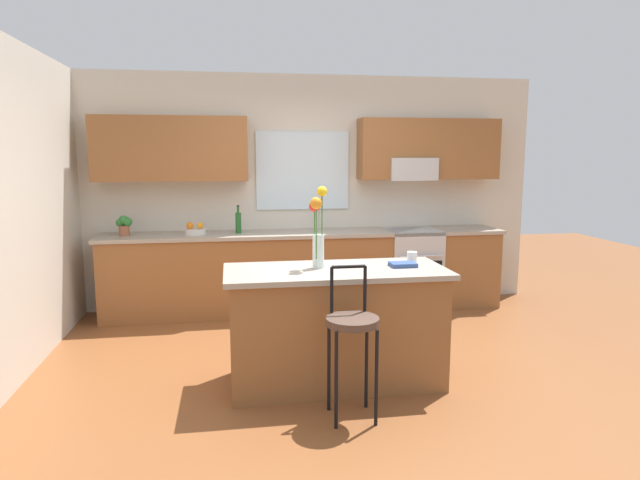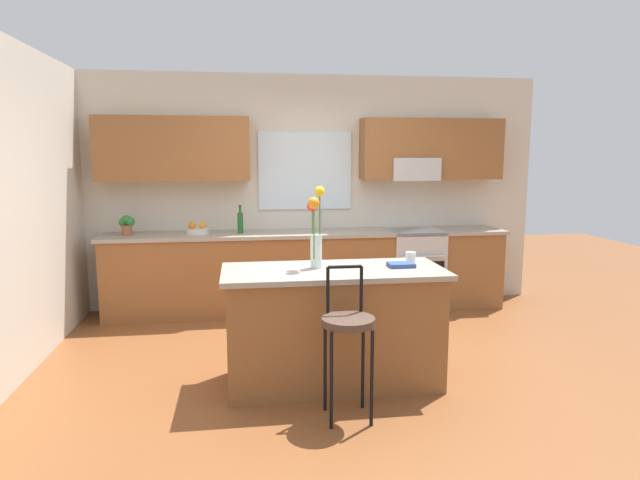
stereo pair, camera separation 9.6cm
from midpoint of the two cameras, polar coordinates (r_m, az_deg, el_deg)
name	(u,v)px [view 1 (the left image)]	position (r m, az deg, el deg)	size (l,w,h in m)	color
ground_plane	(334,364)	(4.88, 0.83, -12.67)	(14.00, 14.00, 0.00)	brown
wall_left	(15,210)	(5.10, -29.44, 2.76)	(0.12, 4.60, 2.70)	beige
back_wall_assembly	(305,179)	(6.52, -2.00, 6.32)	(5.60, 0.50, 2.70)	beige
counter_run	(307,271)	(6.36, -1.83, -3.19)	(4.56, 0.64, 0.92)	brown
sink_faucet	(319,218)	(6.43, -0.49, 2.32)	(0.02, 0.13, 0.23)	#B7BABC
oven_range	(411,268)	(6.61, 9.00, -2.88)	(0.60, 0.64, 0.92)	#B7BABC
kitchen_island	(336,326)	(4.36, 0.98, -8.88)	(1.70, 0.75, 0.92)	brown
bar_stool_near	(352,328)	(3.76, 2.59, -9.06)	(0.36, 0.36, 1.04)	black
flower_vase	(318,228)	(4.22, -0.89, 1.27)	(0.14, 0.16, 0.63)	silver
mug_ceramic	(412,257)	(4.52, 8.88, -1.77)	(0.08, 0.08, 0.09)	silver
cookbook	(403,264)	(4.37, 7.92, -2.52)	(0.20, 0.15, 0.03)	navy
fruit_bowl_oranges	(195,230)	(6.24, -13.21, 0.99)	(0.24, 0.24, 0.13)	silver
bottle_olive_oil	(238,222)	(6.21, -8.87, 1.84)	(0.06, 0.06, 0.31)	#1E5923
potted_plant_small	(124,225)	(6.33, -19.98, 1.51)	(0.17, 0.11, 0.22)	#9E5B3D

